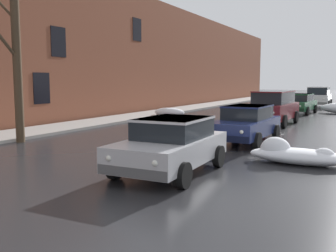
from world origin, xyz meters
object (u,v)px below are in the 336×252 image
sedan_darkblue_parked_kerbside_close (246,123)px  suv_maroon_parked_kerbside_mid (273,106)px  sedan_green_parked_far_down_block (300,103)px  suv_white_queued_behind_truck (319,96)px  bare_tree_second_along_sidewalk (15,48)px  sedan_silver_approaching_near_lane (171,144)px

sedan_darkblue_parked_kerbside_close → suv_maroon_parked_kerbside_mid: 6.54m
sedan_green_parked_far_down_block → suv_white_queued_behind_truck: bearing=87.4°
bare_tree_second_along_sidewalk → sedan_green_parked_far_down_block: bearing=68.1°
suv_maroon_parked_kerbside_mid → sedan_green_parked_far_down_block: (0.15, 7.89, -0.24)m
suv_maroon_parked_kerbside_mid → sedan_green_parked_far_down_block: bearing=88.9°
sedan_silver_approaching_near_lane → suv_white_queued_behind_truck: size_ratio=0.83×
sedan_silver_approaching_near_lane → sedan_darkblue_parked_kerbside_close: bearing=87.0°
suv_maroon_parked_kerbside_mid → suv_white_queued_behind_truck: (0.51, 15.79, 0.00)m
sedan_green_parked_far_down_block → suv_white_queued_behind_truck: size_ratio=0.95×
sedan_silver_approaching_near_lane → sedan_darkblue_parked_kerbside_close: size_ratio=0.92×
sedan_green_parked_far_down_block → suv_white_queued_behind_truck: suv_white_queued_behind_truck is taller
suv_maroon_parked_kerbside_mid → sedan_green_parked_far_down_block: 7.89m
bare_tree_second_along_sidewalk → suv_maroon_parked_kerbside_mid: 13.21m
sedan_green_parked_far_down_block → sedan_darkblue_parked_kerbside_close: bearing=-88.9°
sedan_silver_approaching_near_lane → suv_white_queued_behind_truck: (0.39, 28.04, 0.24)m
sedan_silver_approaching_near_lane → suv_white_queued_behind_truck: 28.04m
bare_tree_second_along_sidewalk → suv_maroon_parked_kerbside_mid: (7.33, 10.68, -2.60)m
suv_maroon_parked_kerbside_mid → sedan_green_parked_far_down_block: size_ratio=1.01×
sedan_silver_approaching_near_lane → suv_maroon_parked_kerbside_mid: 12.25m
bare_tree_second_along_sidewalk → suv_white_queued_behind_truck: 27.73m
suv_maroon_parked_kerbside_mid → sedan_darkblue_parked_kerbside_close: bearing=-86.3°
bare_tree_second_along_sidewalk → sedan_silver_approaching_near_lane: 8.13m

